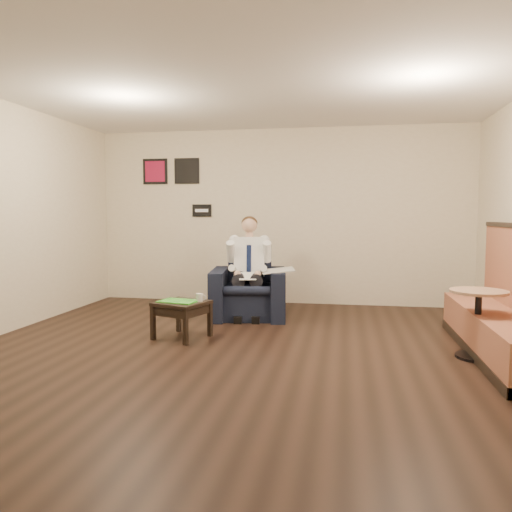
% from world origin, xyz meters
% --- Properties ---
extents(ground, '(6.00, 6.00, 0.00)m').
position_xyz_m(ground, '(0.00, 0.00, 0.00)').
color(ground, black).
rests_on(ground, ground).
extents(wall_back, '(6.00, 0.02, 2.80)m').
position_xyz_m(wall_back, '(0.00, 3.00, 1.40)').
color(wall_back, '#EEE2C3').
rests_on(wall_back, ground).
extents(wall_front, '(6.00, 0.02, 2.80)m').
position_xyz_m(wall_front, '(0.00, -3.00, 1.40)').
color(wall_front, '#EEE2C3').
rests_on(wall_front, ground).
extents(ceiling, '(6.00, 6.00, 0.02)m').
position_xyz_m(ceiling, '(0.00, 0.00, 2.80)').
color(ceiling, white).
rests_on(ceiling, wall_back).
extents(seating_sign, '(0.32, 0.02, 0.20)m').
position_xyz_m(seating_sign, '(-1.30, 2.98, 1.50)').
color(seating_sign, black).
rests_on(seating_sign, wall_back).
extents(art_print_left, '(0.42, 0.03, 0.42)m').
position_xyz_m(art_print_left, '(-2.10, 2.98, 2.15)').
color(art_print_left, '#A2133A').
rests_on(art_print_left, wall_back).
extents(art_print_right, '(0.42, 0.03, 0.42)m').
position_xyz_m(art_print_right, '(-1.55, 2.98, 2.15)').
color(art_print_right, black).
rests_on(art_print_right, wall_back).
extents(armchair, '(1.15, 1.15, 0.99)m').
position_xyz_m(armchair, '(-0.29, 1.80, 0.49)').
color(armchair, black).
rests_on(armchair, ground).
extents(seated_man, '(0.77, 1.04, 1.35)m').
position_xyz_m(seated_man, '(-0.27, 1.67, 0.68)').
color(seated_man, white).
rests_on(seated_man, armchair).
extents(lap_papers, '(0.29, 0.36, 0.01)m').
position_xyz_m(lap_papers, '(-0.25, 1.57, 0.61)').
color(lap_papers, white).
rests_on(lap_papers, seated_man).
extents(newspaper, '(0.52, 0.61, 0.01)m').
position_xyz_m(newspaper, '(0.14, 1.75, 0.67)').
color(newspaper, silver).
rests_on(newspaper, armchair).
extents(side_table, '(0.67, 0.67, 0.43)m').
position_xyz_m(side_table, '(-0.82, 0.48, 0.21)').
color(side_table, black).
rests_on(side_table, ground).
extents(green_folder, '(0.48, 0.39, 0.01)m').
position_xyz_m(green_folder, '(-0.86, 0.47, 0.44)').
color(green_folder, green).
rests_on(green_folder, side_table).
extents(coffee_mug, '(0.10, 0.10, 0.09)m').
position_xyz_m(coffee_mug, '(-0.62, 0.53, 0.47)').
color(coffee_mug, white).
rests_on(coffee_mug, side_table).
extents(smartphone, '(0.15, 0.12, 0.01)m').
position_xyz_m(smartphone, '(-0.73, 0.61, 0.43)').
color(smartphone, black).
rests_on(smartphone, side_table).
extents(banquette, '(0.62, 2.58, 1.32)m').
position_xyz_m(banquette, '(2.59, 0.33, 0.66)').
color(banquette, '#95543A').
rests_on(banquette, ground).
extents(cafe_table, '(0.69, 0.69, 0.69)m').
position_xyz_m(cafe_table, '(2.35, 0.22, 0.34)').
color(cafe_table, '#AA7C5C').
rests_on(cafe_table, ground).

